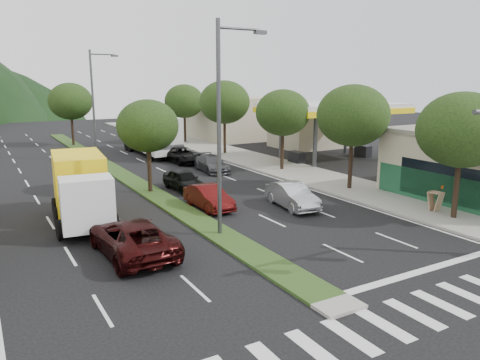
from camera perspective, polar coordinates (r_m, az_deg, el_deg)
ground at (r=16.59m, az=10.82°, el=-14.38°), size 160.00×160.00×0.00m
sidewalk_right at (r=43.12m, az=1.86°, el=2.40°), size 5.00×90.00×0.15m
median at (r=41.01m, az=-15.47°, el=1.44°), size 1.60×56.00×0.12m
crosswalk at (r=15.32m, az=15.90°, el=-17.01°), size 19.00×2.20×0.01m
gas_canopy at (r=44.03m, az=11.29°, el=8.37°), size 12.20×8.20×5.25m
bldg_right_far at (r=62.65m, az=-1.85°, el=7.76°), size 10.00×16.00×5.20m
tree_r_a at (r=26.72m, az=25.45°, el=5.53°), size 4.60×4.60×6.63m
tree_r_b at (r=31.92m, az=13.60°, el=7.63°), size 4.80×4.80×6.94m
tree_r_c at (r=38.14m, az=5.25°, el=8.16°), size 4.40×4.40×6.48m
tree_r_d at (r=46.64m, az=-1.91°, el=9.45°), size 5.00×5.00×7.17m
tree_r_e at (r=55.67m, az=-6.81°, el=9.51°), size 4.60×4.60×6.71m
tree_med_near at (r=30.90m, az=-11.18°, el=6.47°), size 4.00×4.00×6.02m
tree_med_far at (r=56.06m, az=-19.97°, el=9.01°), size 4.80×4.80×6.94m
streetlight_near at (r=21.70m, az=-2.11°, el=7.45°), size 2.60×0.25×10.00m
streetlight_mid at (r=45.30m, az=-17.24°, el=9.35°), size 2.60×0.25×10.00m
sedan_silver at (r=27.52m, az=6.37°, el=-1.90°), size 2.05×4.51×1.44m
suv_maroon at (r=20.52m, az=-13.00°, el=-6.85°), size 2.79×5.72×1.57m
car_queue_a at (r=31.87m, az=-6.88°, el=-0.01°), size 1.85×4.18×1.40m
car_queue_b at (r=38.23m, az=-3.48°, el=2.02°), size 2.20×4.66×1.31m
car_queue_c at (r=27.21m, az=-3.85°, el=-2.10°), size 1.51×4.14×1.36m
car_queue_d at (r=42.53m, az=-7.03°, el=3.02°), size 2.65×5.13×1.38m
box_truck at (r=25.88m, az=-18.81°, el=-1.25°), size 3.38×7.32×3.49m
motorhome at (r=47.62m, az=-10.74°, el=5.56°), size 3.45×10.26×3.91m
a_frame_sign at (r=28.32m, az=22.73°, el=-2.21°), size 0.76×0.84×1.47m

